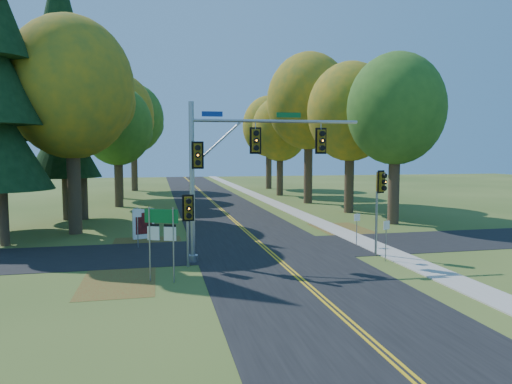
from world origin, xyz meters
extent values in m
plane|color=#364D1B|center=(0.00, 0.00, 0.00)|extent=(160.00, 160.00, 0.00)
cube|color=black|center=(0.00, 0.00, 0.01)|extent=(8.00, 160.00, 0.02)
cube|color=black|center=(0.00, 2.00, 0.01)|extent=(60.00, 6.00, 0.02)
cube|color=gold|center=(-0.10, 0.00, 0.03)|extent=(0.10, 160.00, 0.01)
cube|color=gold|center=(0.10, 0.00, 0.03)|extent=(0.10, 160.00, 0.01)
cube|color=#9E998E|center=(6.20, 0.00, 0.03)|extent=(1.60, 160.00, 0.06)
cube|color=brown|center=(-6.50, 4.00, 0.01)|extent=(4.00, 6.00, 0.00)
cube|color=brown|center=(6.80, 6.00, 0.01)|extent=(3.50, 8.00, 0.00)
cube|color=brown|center=(-7.50, -3.00, 0.01)|extent=(3.00, 5.00, 0.00)
cylinder|color=#38281C|center=(-11.20, 9.30, 3.38)|extent=(0.86, 0.86, 6.75)
ellipsoid|color=#B18217|center=(-11.20, 9.30, 9.55)|extent=(8.00, 8.00, 9.20)
sphere|color=#B18217|center=(-9.60, 10.50, 8.75)|extent=(4.80, 4.80, 4.80)
sphere|color=#B18217|center=(-12.60, 8.50, 10.35)|extent=(4.40, 4.40, 4.40)
cylinder|color=#38281C|center=(11.50, 8.70, 3.04)|extent=(0.83, 0.83, 6.08)
ellipsoid|color=#407223|center=(11.50, 8.70, 8.60)|extent=(7.20, 7.20, 8.28)
sphere|color=#407223|center=(12.94, 9.78, 7.88)|extent=(4.32, 4.32, 4.32)
sphere|color=#407223|center=(10.24, 7.98, 9.32)|extent=(3.96, 3.96, 3.96)
cylinder|color=#38281C|center=(-11.80, 16.20, 3.71)|extent=(0.89, 0.89, 7.42)
ellipsoid|color=#B18217|center=(-11.80, 16.20, 10.43)|extent=(8.60, 8.60, 9.89)
sphere|color=#B18217|center=(-10.08, 17.49, 9.57)|extent=(5.16, 5.16, 5.16)
sphere|color=#B18217|center=(-13.30, 15.34, 11.29)|extent=(4.73, 4.73, 4.73)
cylinder|color=#38281C|center=(10.90, 15.50, 3.15)|extent=(0.84, 0.84, 6.30)
ellipsoid|color=#B18217|center=(10.90, 15.50, 8.96)|extent=(7.60, 7.60, 8.74)
sphere|color=#B18217|center=(12.42, 16.64, 8.20)|extent=(4.56, 4.56, 4.56)
sphere|color=#B18217|center=(9.57, 14.74, 9.72)|extent=(4.18, 4.18, 4.18)
cylinder|color=#38281C|center=(-9.60, 24.40, 2.81)|extent=(0.81, 0.81, 5.62)
ellipsoid|color=#407223|center=(-9.60, 24.40, 8.00)|extent=(6.80, 6.80, 7.82)
sphere|color=#407223|center=(-8.24, 25.42, 7.33)|extent=(4.08, 4.08, 4.08)
sphere|color=#407223|center=(-10.79, 23.72, 8.69)|extent=(3.74, 3.74, 3.74)
cylinder|color=#38281C|center=(9.80, 23.60, 3.83)|extent=(0.90, 0.90, 7.65)
ellipsoid|color=#B18217|center=(9.80, 23.60, 10.73)|extent=(8.80, 8.80, 10.12)
sphere|color=#B18217|center=(11.56, 24.92, 9.85)|extent=(5.28, 5.28, 5.28)
sphere|color=#B18217|center=(8.26, 22.72, 11.61)|extent=(4.84, 4.84, 4.84)
cylinder|color=#38281C|center=(-10.20, 33.10, 3.49)|extent=(0.87, 0.87, 6.98)
ellipsoid|color=#B18217|center=(-10.20, 33.10, 9.85)|extent=(8.20, 8.20, 9.43)
sphere|color=#B18217|center=(-8.56, 34.33, 9.03)|extent=(4.92, 4.92, 4.92)
sphere|color=#B18217|center=(-11.63, 32.28, 10.67)|extent=(4.51, 4.51, 4.51)
cylinder|color=#38281C|center=(9.20, 32.80, 2.93)|extent=(0.82, 0.82, 5.85)
ellipsoid|color=#B18217|center=(9.20, 32.80, 8.30)|extent=(7.00, 7.00, 8.05)
sphere|color=#B18217|center=(10.60, 33.85, 7.60)|extent=(4.20, 4.20, 4.20)
sphere|color=#B18217|center=(7.97, 32.10, 9.00)|extent=(3.85, 3.85, 3.85)
cylinder|color=#38281C|center=(-9.00, 44.00, 3.60)|extent=(0.88, 0.88, 7.20)
ellipsoid|color=#407223|center=(-9.00, 44.00, 10.14)|extent=(8.40, 8.40, 9.66)
sphere|color=#407223|center=(-7.32, 45.26, 9.30)|extent=(5.04, 5.04, 5.04)
sphere|color=#407223|center=(-10.47, 43.16, 10.98)|extent=(4.62, 4.62, 4.62)
cylinder|color=#38281C|center=(10.40, 43.50, 3.26)|extent=(0.85, 0.85, 6.53)
ellipsoid|color=#B18217|center=(10.40, 43.50, 9.26)|extent=(7.80, 7.80, 8.97)
sphere|color=#B18217|center=(11.96, 44.67, 8.47)|extent=(4.68, 4.68, 4.68)
sphere|color=#B18217|center=(9.04, 42.72, 10.04)|extent=(4.29, 4.29, 4.29)
cylinder|color=#38281C|center=(-14.50, 6.00, 1.62)|extent=(0.50, 0.50, 3.24)
cone|color=black|center=(-14.50, 6.00, 5.82)|extent=(5.60, 5.60, 5.17)
cylinder|color=#38281C|center=(-16.00, 11.00, 1.44)|extent=(0.50, 0.50, 2.88)
cone|color=black|center=(-16.00, 11.00, 5.18)|extent=(5.60, 5.60, 4.59)
cylinder|color=#38281C|center=(-13.00, 16.00, 1.71)|extent=(0.50, 0.50, 3.42)
cone|color=black|center=(-13.00, 16.00, 6.15)|extent=(5.60, 5.60, 5.45)
cone|color=black|center=(-13.00, 16.00, 10.04)|extent=(4.57, 4.57, 5.45)
cone|color=black|center=(-13.00, 16.00, 13.94)|extent=(3.55, 3.55, 5.45)
cylinder|color=#94989C|center=(-4.20, -0.23, 3.89)|extent=(0.24, 0.24, 7.79)
cylinder|color=#94989C|center=(-4.20, -0.23, 0.17)|extent=(0.49, 0.49, 0.33)
cylinder|color=#94989C|center=(-0.03, -0.44, 6.90)|extent=(8.34, 0.59, 0.16)
cylinder|color=#94989C|center=(-2.98, -0.29, 5.79)|extent=(2.52, 0.23, 2.30)
cylinder|color=#94989C|center=(-1.09, -0.39, 6.70)|extent=(0.04, 0.04, 0.40)
cube|color=#72590C|center=(-1.09, -0.39, 5.94)|extent=(0.40, 0.35, 1.11)
cube|color=black|center=(-1.09, -0.39, 5.94)|extent=(0.58, 0.06, 1.31)
sphere|color=orange|center=(-1.10, -0.64, 5.94)|extent=(0.20, 0.20, 0.20)
cylinder|color=black|center=(-1.10, -0.64, 6.30)|extent=(0.28, 0.19, 0.27)
cylinder|color=black|center=(-1.10, -0.64, 5.94)|extent=(0.28, 0.19, 0.27)
cylinder|color=black|center=(-1.10, -0.64, 5.59)|extent=(0.28, 0.19, 0.27)
cylinder|color=#94989C|center=(2.25, -0.56, 6.70)|extent=(0.04, 0.04, 0.40)
cube|color=#72590C|center=(2.25, -0.56, 5.94)|extent=(0.40, 0.35, 1.11)
cube|color=black|center=(2.25, -0.56, 5.94)|extent=(0.58, 0.06, 1.31)
sphere|color=orange|center=(2.23, -0.82, 5.94)|extent=(0.20, 0.20, 0.20)
cylinder|color=black|center=(2.23, -0.82, 6.30)|extent=(0.28, 0.19, 0.27)
cylinder|color=black|center=(2.23, -0.82, 5.94)|extent=(0.28, 0.19, 0.27)
cylinder|color=black|center=(2.23, -0.82, 5.59)|extent=(0.28, 0.19, 0.27)
cube|color=#72590C|center=(-3.93, -0.41, 5.23)|extent=(0.40, 0.35, 1.11)
cube|color=black|center=(-3.93, -0.41, 5.23)|extent=(0.58, 0.06, 1.31)
sphere|color=orange|center=(-3.94, -0.67, 5.23)|extent=(0.20, 0.20, 0.20)
cylinder|color=black|center=(-3.94, -0.67, 5.59)|extent=(0.28, 0.19, 0.27)
cylinder|color=black|center=(-3.94, -0.67, 5.23)|extent=(0.28, 0.19, 0.27)
cylinder|color=black|center=(-3.94, -0.67, 4.87)|extent=(0.28, 0.19, 0.27)
cube|color=navy|center=(-3.20, -0.28, 7.21)|extent=(1.00, 0.10, 0.24)
cube|color=#0C5926|center=(0.58, -0.47, 7.21)|extent=(1.22, 0.11, 0.24)
cylinder|color=gray|center=(5.23, -0.87, 2.18)|extent=(0.12, 0.12, 4.36)
cube|color=#72590C|center=(5.32, -1.07, 3.87)|extent=(0.43, 0.41, 0.99)
cube|color=black|center=(5.32, -1.07, 3.87)|extent=(0.48, 0.24, 1.17)
sphere|color=orange|center=(5.42, -1.28, 3.87)|extent=(0.18, 0.18, 0.18)
cylinder|color=black|center=(5.42, -1.28, 4.19)|extent=(0.28, 0.24, 0.24)
cylinder|color=black|center=(5.42, -1.28, 3.87)|extent=(0.28, 0.24, 0.24)
cylinder|color=black|center=(5.42, -1.28, 3.55)|extent=(0.28, 0.24, 0.24)
cylinder|color=gray|center=(-4.50, -1.19, 1.67)|extent=(0.13, 0.13, 3.34)
cube|color=#72590C|center=(-4.48, -1.42, 2.82)|extent=(0.38, 0.34, 1.04)
cube|color=black|center=(-4.48, -1.42, 2.82)|extent=(0.54, 0.07, 1.23)
sphere|color=orange|center=(-4.47, -1.66, 2.82)|extent=(0.19, 0.19, 0.19)
cylinder|color=black|center=(-4.47, -1.66, 3.15)|extent=(0.26, 0.18, 0.25)
cylinder|color=black|center=(-4.47, -1.66, 2.82)|extent=(0.26, 0.18, 0.25)
cylinder|color=black|center=(-4.47, -1.66, 2.48)|extent=(0.26, 0.18, 0.25)
cylinder|color=gray|center=(-6.20, -3.30, 1.56)|extent=(0.06, 0.06, 3.12)
cylinder|color=gray|center=(-5.24, -3.70, 1.56)|extent=(0.06, 0.06, 3.12)
cube|color=#0E6328|center=(-5.71, -3.47, 2.75)|extent=(1.35, 0.61, 0.57)
cube|color=silver|center=(-5.71, -3.47, 2.75)|extent=(1.15, 0.49, 0.08)
cube|color=silver|center=(-6.05, -3.33, 2.03)|extent=(0.49, 0.24, 0.57)
cube|color=black|center=(-6.05, -3.33, 2.37)|extent=(0.48, 0.21, 0.10)
cube|color=silver|center=(-5.38, -3.61, 2.03)|extent=(0.49, 0.24, 0.57)
cube|color=black|center=(-5.38, -3.61, 2.37)|extent=(0.48, 0.21, 0.10)
cube|color=white|center=(-6.75, 6.52, 0.92)|extent=(1.32, 0.60, 1.84)
cube|color=maroon|center=(-6.71, 6.42, 0.97)|extent=(0.98, 0.35, 1.33)
cube|color=white|center=(-7.23, 6.35, 0.15)|extent=(0.10, 0.10, 0.31)
cube|color=white|center=(-6.26, 6.68, 0.15)|extent=(0.10, 0.10, 0.31)
cylinder|color=gray|center=(5.24, 1.50, 0.97)|extent=(0.04, 0.04, 1.94)
cube|color=white|center=(5.24, 1.48, 1.67)|extent=(0.37, 0.07, 0.40)
cylinder|color=gray|center=(5.11, -2.15, 1.04)|extent=(0.05, 0.05, 2.08)
cube|color=silver|center=(5.12, -2.16, 1.80)|extent=(0.39, 0.16, 0.43)
cylinder|color=gray|center=(-6.98, 3.72, 1.15)|extent=(0.05, 0.05, 2.31)
cube|color=white|center=(-6.98, 3.70, 1.99)|extent=(0.44, 0.08, 0.47)
camera|label=1|loc=(-5.84, -22.43, 5.34)|focal=32.00mm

